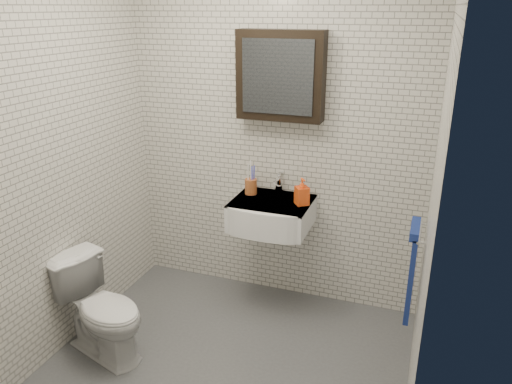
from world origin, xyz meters
The scene contains 9 objects.
ground centered at (0.00, 0.00, 0.01)m, with size 2.20×2.00×0.01m, color #4E5156.
room_shell centered at (0.00, 0.00, 1.47)m, with size 2.22×2.02×2.51m.
washbasin centered at (0.05, 0.73, 0.76)m, with size 0.55×0.50×0.20m.
faucet centered at (0.05, 0.93, 0.92)m, with size 0.06×0.20×0.15m.
mirror_cabinet centered at (0.05, 0.93, 1.70)m, with size 0.60×0.15×0.60m.
towel_rail centered at (1.04, 0.35, 0.72)m, with size 0.09×0.30×0.58m.
toothbrush_cup centered at (-0.14, 0.85, 0.91)m, with size 0.11×0.11×0.24m.
soap_bottle centered at (0.27, 0.78, 0.94)m, with size 0.09×0.09×0.19m, color orange.
toilet centered at (-0.79, -0.13, 0.33)m, with size 0.37×0.64×0.65m, color white.
Camera 1 is at (1.06, -2.36, 2.14)m, focal length 35.00 mm.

